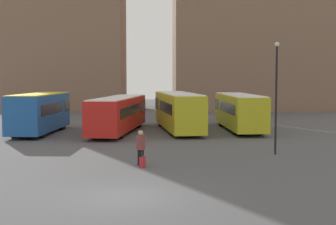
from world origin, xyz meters
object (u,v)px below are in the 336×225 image
object	(u,v)px
suitcase	(143,162)
bus_2	(178,110)
bus_3	(239,111)
lamp_post_1	(276,90)
bus_1	(119,113)
traveler	(141,145)
bus_0	(40,112)

from	to	relation	value
suitcase	bus_2	bearing A→B (deg)	7.98
bus_3	lamp_post_1	xyz separation A→B (m)	(-0.10, -12.75, 2.11)
bus_2	bus_3	xyz separation A→B (m)	(5.27, 0.23, -0.07)
bus_1	traveler	bearing A→B (deg)	-163.36
bus_1	bus_2	size ratio (longest dim) A/B	1.03
bus_1	lamp_post_1	bearing A→B (deg)	-130.89
bus_0	bus_2	xyz separation A→B (m)	(11.22, 1.68, 0.01)
bus_3	bus_2	bearing A→B (deg)	90.85
bus_2	suitcase	world-z (taller)	bus_2
bus_3	lamp_post_1	bearing A→B (deg)	177.94
bus_0	bus_2	distance (m)	11.34
suitcase	lamp_post_1	xyz separation A→B (m)	(7.65, 3.82, 3.51)
bus_0	suitcase	world-z (taller)	bus_0
bus_1	suitcase	size ratio (longest dim) A/B	15.69
bus_0	traveler	size ratio (longest dim) A/B	5.15
bus_0	bus_1	world-z (taller)	bus_0
bus_0	bus_3	size ratio (longest dim) A/B	0.85
bus_1	lamp_post_1	xyz separation A→B (m)	(10.09, -11.43, 2.19)
bus_2	suitcase	bearing A→B (deg)	164.50
bus_0	bus_1	bearing A→B (deg)	-81.11
suitcase	lamp_post_1	size ratio (longest dim) A/B	0.12
bus_1	bus_3	xyz separation A→B (m)	(10.19, 1.32, 0.08)
bus_0	bus_3	distance (m)	16.59
bus_1	lamp_post_1	world-z (taller)	lamp_post_1
lamp_post_1	suitcase	bearing A→B (deg)	-153.46
bus_2	traveler	bearing A→B (deg)	163.84
bus_3	lamp_post_1	distance (m)	12.92
bus_0	lamp_post_1	distance (m)	19.75
bus_1	suitcase	distance (m)	15.50
bus_1	bus_0	bearing A→B (deg)	103.00
bus_1	bus_2	distance (m)	5.05
bus_0	traveler	distance (m)	16.59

